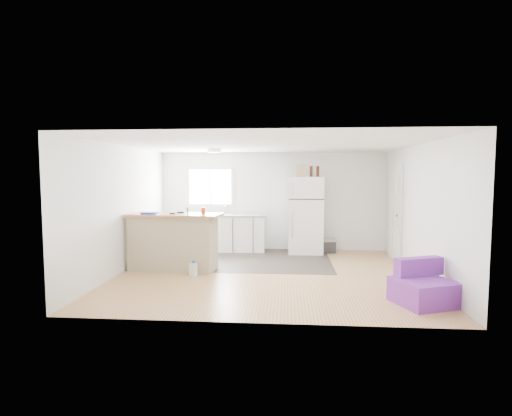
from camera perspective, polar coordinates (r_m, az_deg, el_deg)
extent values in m
cube|color=#A46C44|center=(7.56, 1.61, -9.41)|extent=(5.50, 5.00, 0.01)
cube|color=white|center=(7.35, 1.65, 9.07)|extent=(5.50, 5.00, 0.01)
cube|color=white|center=(9.85, 2.36, 0.99)|extent=(5.50, 0.01, 2.40)
cube|color=white|center=(4.88, 0.15, -2.84)|extent=(5.50, 0.01, 2.40)
cube|color=white|center=(7.99, -18.49, -0.13)|extent=(0.01, 5.00, 2.40)
cube|color=white|center=(7.73, 22.44, -0.40)|extent=(0.01, 5.00, 2.40)
cube|color=#2F2723|center=(8.84, -2.72, -7.29)|extent=(4.05, 2.50, 0.00)
cube|color=white|center=(10.00, -6.56, 3.03)|extent=(1.18, 0.04, 0.98)
cube|color=white|center=(9.98, -6.58, 3.02)|extent=(1.05, 0.01, 0.85)
cube|color=white|center=(9.98, -6.58, 3.02)|extent=(0.03, 0.02, 0.85)
cube|color=white|center=(9.22, 19.27, -0.69)|extent=(0.05, 0.82, 2.03)
cube|color=white|center=(9.22, 19.33, -0.65)|extent=(0.03, 0.92, 2.10)
sphere|color=gold|center=(8.90, 19.51, -0.97)|extent=(0.07, 0.07, 0.07)
cylinder|color=white|center=(8.68, -5.96, 8.12)|extent=(0.30, 0.30, 0.07)
cube|color=white|center=(9.74, -4.53, -3.65)|extent=(1.97, 0.70, 0.85)
cube|color=slate|center=(9.68, -4.55, -1.04)|extent=(2.03, 0.74, 0.04)
cube|color=silver|center=(9.65, -4.58, -1.06)|extent=(0.56, 0.44, 0.06)
cube|color=tan|center=(7.92, -11.74, -4.93)|extent=(1.68, 0.73, 1.05)
cube|color=tan|center=(7.84, -11.59, -0.96)|extent=(1.85, 0.85, 0.05)
cube|color=white|center=(9.49, 7.09, -1.00)|extent=(0.80, 0.74, 1.80)
cube|color=black|center=(9.08, 7.23, 1.25)|extent=(0.79, 0.01, 0.02)
cube|color=silver|center=(9.06, 5.23, 2.74)|extent=(0.03, 0.02, 0.32)
cube|color=silver|center=(9.12, 5.19, -2.24)|extent=(0.03, 0.02, 0.63)
cube|color=#2B2C2E|center=(9.69, 9.99, -5.48)|extent=(0.44, 0.32, 0.27)
cube|color=gray|center=(9.66, 10.00, -4.52)|extent=(0.46, 0.34, 0.05)
cube|color=purple|center=(6.29, 22.89, -11.01)|extent=(0.96, 0.94, 0.36)
cube|color=purple|center=(6.46, 22.23, -7.73)|extent=(0.77, 0.44, 0.27)
cube|color=silver|center=(7.46, -8.95, -8.68)|extent=(0.15, 0.14, 0.24)
cylinder|color=#1750A6|center=(7.43, -8.96, -7.61)|extent=(0.06, 0.06, 0.05)
cylinder|color=green|center=(7.76, -9.20, -4.24)|extent=(0.12, 0.32, 1.20)
sphere|color=beige|center=(7.78, -10.21, -8.59)|extent=(0.14, 0.14, 0.14)
cylinder|color=red|center=(7.71, -7.54, -0.38)|extent=(0.09, 0.09, 0.12)
cube|color=#1630CF|center=(7.88, -14.89, -0.69)|extent=(0.30, 0.22, 0.04)
cube|color=black|center=(7.91, -10.74, -0.62)|extent=(0.15, 0.09, 0.03)
cube|color=black|center=(7.75, -11.86, -0.76)|extent=(0.11, 0.07, 0.03)
cube|color=tan|center=(9.39, 6.43, 5.36)|extent=(0.21, 0.12, 0.30)
cylinder|color=#3B150A|center=(9.39, 7.89, 5.20)|extent=(0.08, 0.08, 0.25)
cylinder|color=#3B150A|center=(9.45, 8.81, 5.18)|extent=(0.09, 0.09, 0.25)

